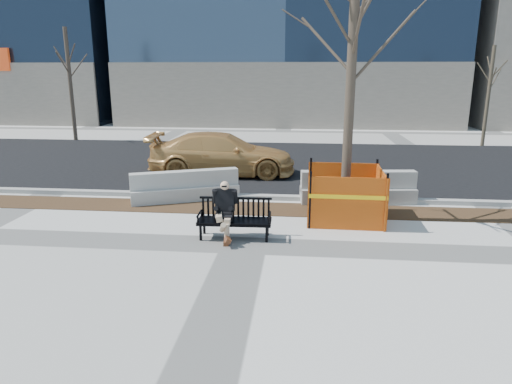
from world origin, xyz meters
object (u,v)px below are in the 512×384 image
sedan (223,174)px  jersey_barrier_right (357,202)px  tree_fence (344,218)px  jersey_barrier_left (186,200)px  seated_man (225,237)px  bench (235,238)px

sedan → jersey_barrier_right: (4.25, -3.09, 0.00)m
tree_fence → sedan: size_ratio=1.34×
jersey_barrier_left → tree_fence: bearing=-38.0°
sedan → jersey_barrier_left: 3.39m
seated_man → bench: bearing=-11.4°
bench → tree_fence: bearing=31.4°
bench → jersey_barrier_left: bench is taller
jersey_barrier_left → jersey_barrier_right: size_ratio=0.95×
seated_man → tree_fence: tree_fence is taller
bench → jersey_barrier_right: size_ratio=0.52×
bench → sedan: 6.29m
seated_man → jersey_barrier_left: 3.16m
seated_man → tree_fence: (2.67, 1.55, 0.00)m
jersey_barrier_left → bench: bearing=-79.5°
bench → seated_man: (-0.22, 0.04, 0.00)m
seated_man → tree_fence: 3.08m
bench → tree_fence: tree_fence is taller
tree_fence → jersey_barrier_left: tree_fence is taller
seated_man → jersey_barrier_left: size_ratio=0.41×
bench → tree_fence: size_ratio=0.24×
sedan → seated_man: bearing=-173.8°
tree_fence → sedan: 5.92m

